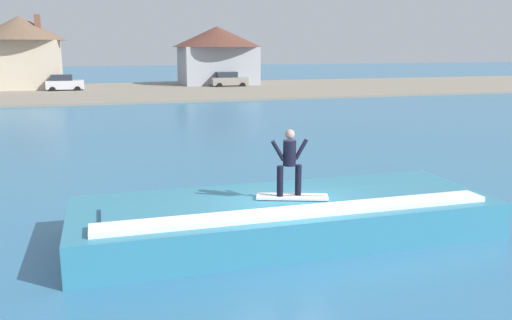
{
  "coord_description": "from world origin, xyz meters",
  "views": [
    {
      "loc": [
        -4.25,
        -11.47,
        4.69
      ],
      "look_at": [
        0.11,
        3.33,
        1.4
      ],
      "focal_mm": 37.32,
      "sensor_mm": 36.0,
      "label": 1
    }
  ],
  "objects": [
    {
      "name": "ground_plane",
      "position": [
        0.0,
        0.0,
        0.0
      ],
      "size": [
        260.0,
        260.0,
        0.0
      ],
      "primitive_type": "plane",
      "color": "teal"
    },
    {
      "name": "wave_crest",
      "position": [
        0.11,
        0.68,
        0.48
      ],
      "size": [
        10.53,
        3.78,
        1.02
      ],
      "color": "teal",
      "rests_on": "ground_plane"
    },
    {
      "name": "surfboard",
      "position": [
        0.2,
        0.46,
        1.05
      ],
      "size": [
        1.83,
        1.04,
        0.06
      ],
      "color": "white",
      "rests_on": "wave_crest"
    },
    {
      "name": "surfer",
      "position": [
        0.12,
        0.49,
        2.0
      ],
      "size": [
        0.96,
        0.32,
        1.66
      ],
      "color": "black",
      "rests_on": "surfboard"
    },
    {
      "name": "shoreline_bank",
      "position": [
        0.0,
        46.72,
        0.1
      ],
      "size": [
        120.0,
        25.29,
        0.19
      ],
      "color": "gray",
      "rests_on": "ground_plane"
    },
    {
      "name": "car_near_shore",
      "position": [
        -7.7,
        48.7,
        0.94
      ],
      "size": [
        3.8,
        2.17,
        1.86
      ],
      "color": "silver",
      "rests_on": "ground_plane"
    },
    {
      "name": "car_far_shore",
      "position": [
        10.4,
        49.66,
        0.95
      ],
      "size": [
        4.22,
        2.18,
        1.86
      ],
      "color": "gray",
      "rests_on": "ground_plane"
    },
    {
      "name": "house_with_chimney",
      "position": [
        -12.06,
        52.36,
        4.58
      ],
      "size": [
        9.59,
        9.59,
        8.09
      ],
      "color": "beige",
      "rests_on": "ground_plane"
    },
    {
      "name": "house_gabled_white",
      "position": [
        10.07,
        54.09,
        4.09
      ],
      "size": [
        11.04,
        11.04,
        7.16
      ],
      "color": "#9EA3AD",
      "rests_on": "ground_plane"
    }
  ]
}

